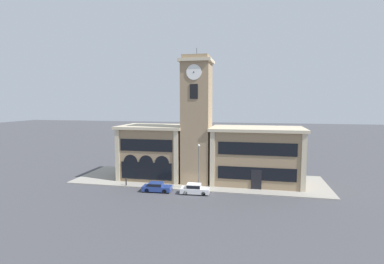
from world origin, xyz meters
name	(u,v)px	position (x,y,z in m)	size (l,w,h in m)	color
ground_plane	(190,191)	(0.00, 0.00, 0.00)	(300.00, 300.00, 0.00)	#424247
sidewalk_kerb	(198,180)	(0.00, 6.28, 0.07)	(40.49, 12.56, 0.15)	gray
clock_tower	(197,120)	(0.00, 4.67, 10.06)	(5.04, 5.04, 21.21)	#937A5B
town_hall_left_wing	(154,151)	(-7.69, 6.50, 4.53)	(11.14, 8.75, 9.00)	#937A5B
town_hall_right_wing	(257,155)	(9.36, 6.50, 4.50)	(14.48, 8.75, 8.95)	#937A5B
parked_car_near	(157,187)	(-4.73, -1.19, 0.70)	(4.25, 2.08, 1.33)	navy
parked_car_mid	(195,189)	(0.86, -1.19, 0.74)	(4.15, 1.95, 1.44)	silver
street_lamp	(199,161)	(1.11, 0.57, 4.45)	(0.36, 0.36, 6.70)	#4C4C51
bollard	(126,182)	(-10.20, 0.39, 0.67)	(0.18, 0.18, 1.06)	black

